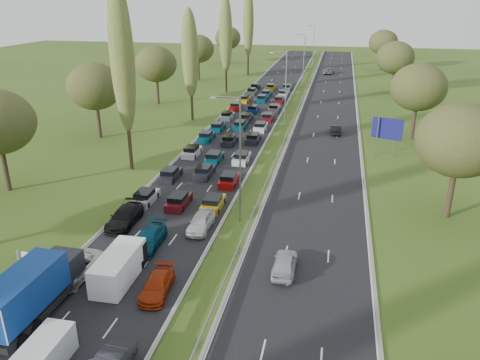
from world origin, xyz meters
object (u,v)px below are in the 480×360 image
Objects in this scene: near_car_2 at (74,269)px; direction_sign at (387,130)px; info_sign at (26,260)px; near_car_3 at (125,217)px; blue_lorry at (33,290)px; white_van_rear at (120,266)px; white_van_front at (43,357)px.

direction_sign is (25.19, 34.85, 2.79)m from near_car_2.
near_car_3 is at bearing 69.91° from info_sign.
near_car_2 is 0.62× the size of blue_lorry.
white_van_rear is 7.23m from info_sign.
blue_lorry is 5.67m from white_van_front.
white_van_front reaches higher than near_car_2.
info_sign is (-6.92, 8.42, 0.39)m from white_van_front.
blue_lorry is 5.35m from info_sign.
info_sign is 45.64m from direction_sign.
blue_lorry reaches higher than near_car_3.
white_van_front is at bearing -80.68° from near_car_3.
near_car_2 is 2.61× the size of info_sign.
blue_lorry is (-0.04, -13.63, 1.13)m from near_car_3.
near_car_2 is 1.16× the size of white_van_front.
white_van_rear is 40.59m from direction_sign.
white_van_rear is at bearing 8.75° from info_sign.
blue_lorry is at bearing 128.16° from white_van_front.
white_van_rear reaches higher than near_car_2.
near_car_2 is 4.67m from blue_lorry.
blue_lorry is 1.54× the size of white_van_rear.
near_car_3 is 9.26m from white_van_rear.
direction_sign is (21.66, 34.24, 2.39)m from white_van_rear.
info_sign is (-3.47, 4.03, -0.56)m from blue_lorry.
blue_lorry reaches higher than near_car_2.
direction_sign is (21.88, 43.76, 2.59)m from white_van_front.
blue_lorry is 6.35m from white_van_rear.
blue_lorry reaches higher than white_van_rear.
near_car_2 is 9.51m from white_van_front.
near_car_3 is 2.58× the size of info_sign.
white_van_front is 0.83× the size of white_van_rear.
direction_sign reaches higher than near_car_2.
white_van_front reaches higher than near_car_3.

